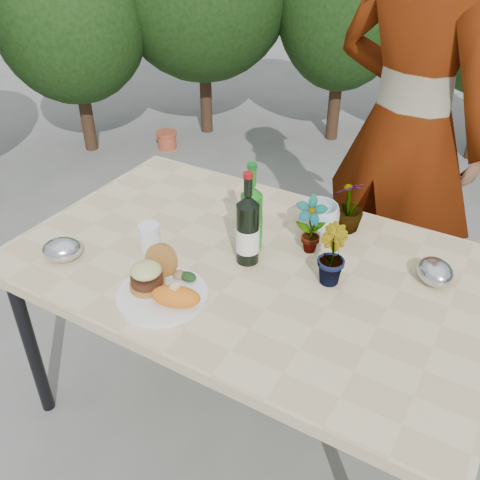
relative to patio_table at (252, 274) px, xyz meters
The scene contains 18 objects.
ground 0.69m from the patio_table, ahead, with size 80.00×80.00×0.00m, color slate.
patio_table is the anchor object (origin of this frame).
shrub_hedge 1.72m from the patio_table, 90.69° to the left, with size 6.86×5.09×2.25m.
dinner_plate 0.34m from the patio_table, 115.06° to the right, with size 0.28×0.28×0.01m, color white.
burger_stack 0.37m from the patio_table, 124.63° to the right, with size 0.11×0.16×0.11m.
sweet_potato 0.35m from the patio_table, 102.95° to the right, with size 0.15×0.08×0.06m, color orange.
grilled_veg 0.26m from the patio_table, 120.57° to the right, with size 0.08×0.05×0.03m.
wine_bottle 0.18m from the patio_table, 160.00° to the right, with size 0.08×0.08×0.33m.
sparkling_water 0.19m from the patio_table, 122.22° to the left, with size 0.08×0.08×0.32m.
plastic_cup 0.37m from the patio_table, 161.28° to the right, with size 0.07×0.07×0.10m, color white.
seedling_left 0.26m from the patio_table, 47.49° to the left, with size 0.11×0.07×0.21m, color #265F20.
seedling_mid 0.30m from the patio_table, ahead, with size 0.11×0.09×0.20m, color #21571D.
seedling_right 0.43m from the patio_table, 60.32° to the left, with size 0.11×0.11×0.20m, color #21521C.
blue_bowl 0.32m from the patio_table, 66.35° to the left, with size 0.15×0.15×0.12m, color silver.
foil_packet_left 0.64m from the patio_table, 150.25° to the right, with size 0.13×0.11×0.08m, color #B8BABF.
foil_packet_right 0.59m from the patio_table, 19.38° to the left, with size 0.13×0.11×0.08m, color #ADB0B4.
person 0.90m from the patio_table, 73.18° to the left, with size 0.71×0.47×1.95m, color #9A614D.
terracotta_pot 2.76m from the patio_table, 134.25° to the left, with size 0.17×0.17×0.14m.
Camera 1 is at (0.70, -1.27, 1.80)m, focal length 40.00 mm.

